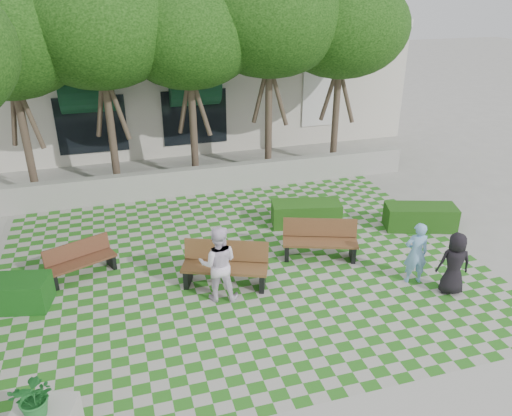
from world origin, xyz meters
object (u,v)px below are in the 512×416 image
object	(u,v)px
bench_mid	(225,265)
hedge_east	(420,217)
hedge_west	(3,294)
person_blue	(416,253)
bench_east	(320,240)
bench_west	(81,261)
hedge_midright	(306,214)
person_dark	(454,264)
person_white	(218,264)

from	to	relation	value
bench_mid	hedge_east	bearing A→B (deg)	33.60
hedge_west	person_blue	bearing A→B (deg)	-10.30
bench_east	person_blue	size ratio (longest dim) A/B	1.29
bench_west	hedge_midright	bearing A→B (deg)	-13.14
hedge_east	person_blue	xyz separation A→B (m)	(-1.79, -2.45, 0.44)
hedge_west	person_dark	world-z (taller)	person_dark
bench_east	bench_west	size ratio (longest dim) A/B	1.18
bench_west	hedge_east	size ratio (longest dim) A/B	0.86
hedge_west	bench_east	bearing A→B (deg)	0.32
hedge_west	person_dark	distance (m)	10.21
bench_west	person_blue	bearing A→B (deg)	-41.06
bench_mid	hedge_midright	size ratio (longest dim) A/B	1.05
bench_mid	person_blue	size ratio (longest dim) A/B	1.34
person_blue	person_dark	bearing A→B (deg)	145.20
bench_east	person_dark	distance (m)	3.32
bench_east	person_dark	world-z (taller)	person_dark
bench_west	person_dark	xyz separation A→B (m)	(8.29, -3.22, 0.35)
bench_west	person_blue	size ratio (longest dim) A/B	1.09
bench_east	hedge_midright	xyz separation A→B (m)	(0.37, 1.89, -0.14)
bench_mid	hedge_midright	bearing A→B (deg)	60.76
hedge_west	person_dark	size ratio (longest dim) A/B	1.32
hedge_east	person_white	bearing A→B (deg)	-164.61
bench_mid	bench_west	distance (m)	3.60
bench_mid	bench_west	size ratio (longest dim) A/B	1.23
bench_west	person_white	distance (m)	3.63
bench_mid	hedge_midright	world-z (taller)	bench_mid
bench_east	hedge_midright	size ratio (longest dim) A/B	1.01
hedge_midright	person_dark	distance (m)	4.70
bench_mid	person_white	xyz separation A→B (m)	(-0.27, -0.51, 0.40)
bench_east	hedge_east	distance (m)	3.57
bench_east	hedge_west	distance (m)	7.64
hedge_midright	person_blue	distance (m)	3.89
bench_west	person_blue	distance (m)	8.13
hedge_midright	person_blue	bearing A→B (deg)	-69.92
bench_east	bench_mid	distance (m)	2.73
person_dark	hedge_east	bearing A→B (deg)	-95.04
hedge_midright	person_dark	bearing A→B (deg)	-65.68
hedge_east	person_blue	bearing A→B (deg)	-126.16
hedge_east	hedge_midright	size ratio (longest dim) A/B	1.00
bench_mid	hedge_west	xyz separation A→B (m)	(-4.96, 0.50, -0.16)
hedge_east	person_blue	distance (m)	3.07
person_blue	person_dark	xyz separation A→B (m)	(0.60, -0.63, -0.03)
hedge_east	bench_mid	bearing A→B (deg)	-168.45
bench_mid	bench_east	bearing A→B (deg)	33.64
hedge_east	bench_west	bearing A→B (deg)	179.19
bench_east	bench_mid	world-z (taller)	bench_mid
hedge_midright	hedge_west	size ratio (longest dim) A/B	1.01
hedge_east	hedge_midright	world-z (taller)	same
bench_mid	hedge_east	world-z (taller)	bench_mid
person_blue	person_white	bearing A→B (deg)	3.35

